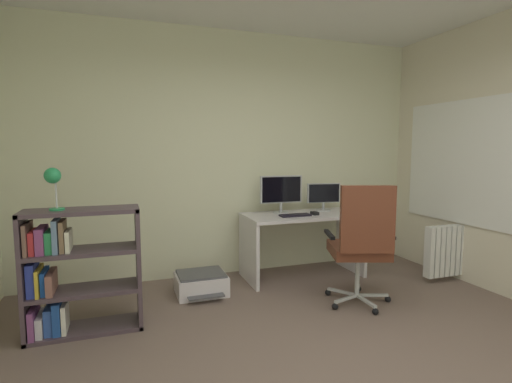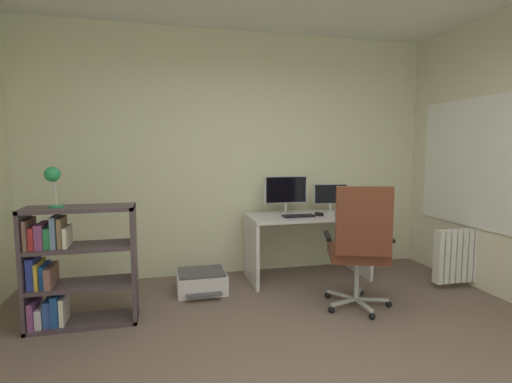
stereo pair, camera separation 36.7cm
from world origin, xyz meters
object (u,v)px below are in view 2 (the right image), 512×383
at_px(monitor_main, 286,191).
at_px(monitor_secondary, 330,196).
at_px(printer, 202,282).
at_px(radiator, 465,255).
at_px(desk_lamp, 53,178).
at_px(desk, 307,232).
at_px(computer_mouse, 319,214).
at_px(bookshelf, 69,268).
at_px(office_chair, 360,243).
at_px(keyboard, 298,216).

distance_m(monitor_main, monitor_secondary, 0.56).
bearing_deg(printer, radiator, -10.48).
bearing_deg(printer, monitor_main, 16.85).
bearing_deg(monitor_main, monitor_secondary, 0.01).
bearing_deg(desk_lamp, desk, 15.25).
bearing_deg(monitor_secondary, computer_mouse, -135.46).
distance_m(monitor_secondary, desk_lamp, 2.90).
bearing_deg(bookshelf, office_chair, -7.51).
relative_size(monitor_main, bookshelf, 0.51).
relative_size(computer_mouse, radiator, 0.14).
bearing_deg(monitor_main, computer_mouse, -37.25).
xyz_separation_m(computer_mouse, printer, (-1.31, -0.07, -0.64)).
height_order(monitor_secondary, bookshelf, monitor_secondary).
xyz_separation_m(desk, keyboard, (-0.15, -0.12, 0.21)).
xyz_separation_m(monitor_secondary, bookshelf, (-2.69, -0.79, -0.43)).
xyz_separation_m(office_chair, desk_lamp, (-2.54, 0.32, 0.61)).
bearing_deg(monitor_secondary, radiator, -34.34).
bearing_deg(monitor_secondary, office_chair, -101.41).
bearing_deg(desk, keyboard, -141.29).
relative_size(desk, printer, 2.69).
xyz_separation_m(monitor_secondary, computer_mouse, (-0.24, -0.24, -0.17)).
distance_m(computer_mouse, radiator, 1.59).
bearing_deg(desk_lamp, office_chair, -7.27).
xyz_separation_m(bookshelf, radiator, (3.87, -0.01, -0.14)).
distance_m(computer_mouse, bookshelf, 2.52).
bearing_deg(printer, keyboard, 2.78).
bearing_deg(computer_mouse, monitor_secondary, 40.44).
distance_m(monitor_secondary, printer, 1.78).
xyz_separation_m(bookshelf, printer, (1.14, 0.49, -0.38)).
bearing_deg(office_chair, monitor_main, 106.26).
relative_size(monitor_secondary, office_chair, 0.35).
height_order(office_chair, bookshelf, office_chair).
xyz_separation_m(office_chair, printer, (-1.33, 0.82, -0.52)).
height_order(monitor_main, desk_lamp, desk_lamp).
relative_size(monitor_secondary, desk_lamp, 1.24).
height_order(computer_mouse, printer, computer_mouse).
height_order(desk, desk_lamp, desk_lamp).
xyz_separation_m(computer_mouse, office_chair, (0.01, -0.88, -0.12)).
distance_m(monitor_main, printer, 1.36).
bearing_deg(bookshelf, monitor_secondary, 16.47).
xyz_separation_m(monitor_secondary, office_chair, (-0.23, -1.12, -0.29)).
height_order(office_chair, printer, office_chair).
xyz_separation_m(monitor_main, radiator, (1.74, -0.81, -0.64)).
distance_m(desk, desk_lamp, 2.62).
relative_size(monitor_secondary, bookshelf, 0.41).
distance_m(keyboard, computer_mouse, 0.25).
relative_size(desk, radiator, 1.90).
distance_m(computer_mouse, printer, 1.46).
bearing_deg(radiator, office_chair, -167.60).
bearing_deg(monitor_secondary, desk, -158.81).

